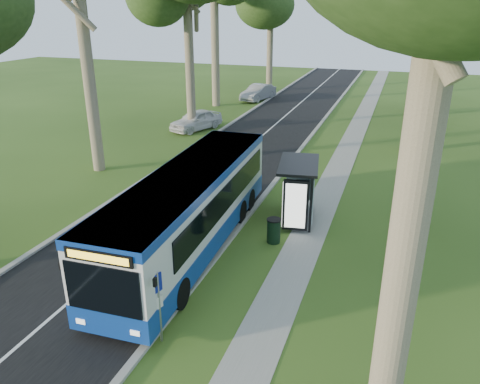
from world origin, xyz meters
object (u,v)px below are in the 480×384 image
(car_white, at_px, (196,120))
(bus_stop_sign, at_px, (159,299))
(bus, at_px, (190,210))
(litter_bin, at_px, (274,231))
(car_silver, at_px, (258,92))
(bus_shelter, at_px, (299,184))

(car_white, bearing_deg, bus_stop_sign, -46.81)
(bus, height_order, bus_stop_sign, bus)
(bus_stop_sign, height_order, litter_bin, bus_stop_sign)
(bus, relative_size, bus_stop_sign, 5.43)
(bus, distance_m, car_silver, 31.84)
(bus, height_order, bus_shelter, bus)
(bus_stop_sign, bearing_deg, bus_shelter, 90.73)
(bus_shelter, bearing_deg, bus_stop_sign, -111.61)
(bus, xyz_separation_m, bus_shelter, (3.50, 3.72, 0.20))
(bus_stop_sign, distance_m, litter_bin, 7.21)
(litter_bin, xyz_separation_m, car_white, (-10.70, 16.14, 0.24))
(litter_bin, bearing_deg, car_white, 123.54)
(bus, distance_m, bus_stop_sign, 5.61)
(bus_stop_sign, xyz_separation_m, car_white, (-9.24, 23.15, -0.67))
(bus_shelter, bearing_deg, car_silver, 101.31)
(litter_bin, distance_m, car_silver, 31.06)
(bus_shelter, relative_size, litter_bin, 3.21)
(bus_shelter, bearing_deg, car_white, 119.47)
(bus_stop_sign, relative_size, car_white, 0.50)
(bus_stop_sign, relative_size, car_silver, 0.48)
(litter_bin, distance_m, car_white, 19.37)
(bus, xyz_separation_m, car_silver, (-6.76, 31.10, -0.91))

